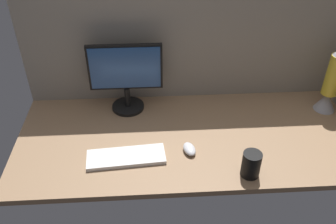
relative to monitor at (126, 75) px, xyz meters
The scene contains 7 objects.
ground_plane 48.17cm from the monitor, 36.29° to the right, with size 180.00×80.00×3.00cm, color #8C6B4C.
cubicle_wall_back 38.98cm from the monitor, 19.92° to the left, with size 180.00×5.00×70.65cm.
monitor is the anchor object (origin of this frame).
keyboard 46.96cm from the monitor, 89.77° to the right, with size 37.00×13.00×2.00cm, color silver.
mouse 53.63cm from the monitor, 52.09° to the right, with size 5.60×9.60×3.40cm, color silver.
mug_black_travel 80.83cm from the monitor, 44.90° to the right, with size 8.48×8.48×12.41cm.
lava_lamp 111.08cm from the monitor, ahead, with size 11.58×11.58×37.91cm.
Camera 1 is at (-21.91, -144.00, 119.85)cm, focal length 38.68 mm.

